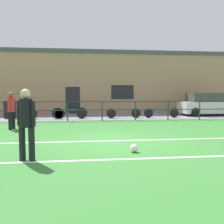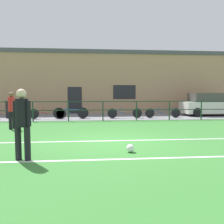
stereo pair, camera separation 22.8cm
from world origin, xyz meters
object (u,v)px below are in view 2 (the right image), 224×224
(bicycle_parked_2, at_px, (125,113))
(trash_bin_0, at_px, (12,109))
(bicycle_parked_1, at_px, (163,113))
(player_goalkeeper, at_px, (22,120))
(soccer_ball_match, at_px, (130,148))
(bicycle_parked_0, at_px, (71,113))
(parked_car_red, at_px, (209,105))
(bicycle_parked_3, at_px, (48,114))
(player_striker, at_px, (12,108))

(bicycle_parked_2, relative_size, trash_bin_0, 2.01)
(bicycle_parked_1, bearing_deg, player_goalkeeper, -124.66)
(soccer_ball_match, bearing_deg, trash_bin_0, 122.81)
(player_goalkeeper, relative_size, bicycle_parked_0, 0.78)
(bicycle_parked_1, height_order, bicycle_parked_2, bicycle_parked_2)
(parked_car_red, bearing_deg, bicycle_parked_2, -168.51)
(trash_bin_0, bearing_deg, bicycle_parked_1, -4.65)
(bicycle_parked_0, height_order, bicycle_parked_3, bicycle_parked_0)
(player_goalkeeper, bearing_deg, bicycle_parked_2, -92.94)
(soccer_ball_match, bearing_deg, player_goalkeeper, -169.20)
(bicycle_parked_2, relative_size, bicycle_parked_3, 0.97)
(parked_car_red, relative_size, bicycle_parked_3, 1.70)
(soccer_ball_match, xyz_separation_m, bicycle_parked_0, (-2.29, 8.68, 0.27))
(player_goalkeeper, bearing_deg, parked_car_red, -114.31)
(soccer_ball_match, relative_size, trash_bin_0, 0.20)
(bicycle_parked_0, height_order, trash_bin_0, trash_bin_0)
(soccer_ball_match, xyz_separation_m, bicycle_parked_1, (3.64, 8.68, 0.23))
(player_goalkeeper, relative_size, bicycle_parked_2, 0.77)
(bicycle_parked_3, bearing_deg, player_goalkeeper, -83.77)
(player_striker, xyz_separation_m, trash_bin_0, (-1.51, 4.79, -0.37))
(player_goalkeeper, relative_size, trash_bin_0, 1.55)
(parked_car_red, height_order, trash_bin_0, parked_car_red)
(bicycle_parked_2, bearing_deg, bicycle_parked_3, -180.00)
(soccer_ball_match, relative_size, parked_car_red, 0.06)
(parked_car_red, distance_m, trash_bin_0, 13.57)
(player_goalkeeper, xyz_separation_m, bicycle_parked_1, (6.36, 9.20, -0.64))
(parked_car_red, distance_m, bicycle_parked_0, 9.83)
(player_striker, relative_size, bicycle_parked_3, 0.72)
(bicycle_parked_1, relative_size, bicycle_parked_3, 1.02)
(player_striker, height_order, parked_car_red, player_striker)
(soccer_ball_match, bearing_deg, bicycle_parked_2, 82.55)
(player_goalkeeper, xyz_separation_m, soccer_ball_match, (2.72, 0.52, -0.87))
(soccer_ball_match, xyz_separation_m, trash_bin_0, (-6.11, 9.48, 0.47))
(soccer_ball_match, distance_m, bicycle_parked_3, 9.45)
(bicycle_parked_2, bearing_deg, soccer_ball_match, -97.45)
(parked_car_red, relative_size, trash_bin_0, 3.52)
(parked_car_red, relative_size, bicycle_parked_0, 1.77)
(soccer_ball_match, bearing_deg, player_striker, 134.48)
(bicycle_parked_0, height_order, bicycle_parked_1, bicycle_parked_0)
(player_goalkeeper, height_order, bicycle_parked_2, player_goalkeeper)
(bicycle_parked_0, bearing_deg, bicycle_parked_2, 0.00)
(soccer_ball_match, height_order, bicycle_parked_0, bicycle_parked_0)
(bicycle_parked_3, bearing_deg, parked_car_red, 6.55)
(bicycle_parked_0, xyz_separation_m, bicycle_parked_3, (-1.44, 0.00, -0.03))
(player_goalkeeper, height_order, bicycle_parked_1, player_goalkeeper)
(player_goalkeeper, xyz_separation_m, parked_car_red, (10.17, 10.49, -0.20))
(parked_car_red, height_order, bicycle_parked_2, parked_car_red)
(soccer_ball_match, height_order, bicycle_parked_2, bicycle_parked_2)
(player_goalkeeper, distance_m, player_striker, 5.53)
(soccer_ball_match, distance_m, bicycle_parked_2, 8.76)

